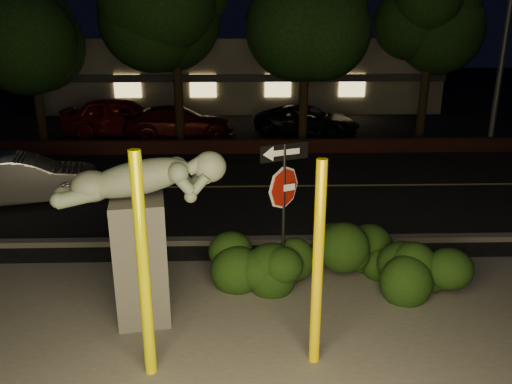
# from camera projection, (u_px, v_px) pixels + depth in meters

# --- Properties ---
(ground) EXTENTS (90.00, 90.00, 0.00)m
(ground) POSITION_uv_depth(u_px,v_px,m) (241.00, 162.00, 17.65)
(ground) COLOR black
(ground) RESTS_ON ground
(patio) EXTENTS (14.00, 6.00, 0.02)m
(patio) POSITION_uv_depth(u_px,v_px,m) (244.00, 352.00, 7.20)
(patio) COLOR #4C4944
(patio) RESTS_ON ground
(road) EXTENTS (80.00, 8.00, 0.01)m
(road) POSITION_uv_depth(u_px,v_px,m) (242.00, 187.00, 14.80)
(road) COLOR black
(road) RESTS_ON ground
(lane_marking) EXTENTS (80.00, 0.12, 0.00)m
(lane_marking) POSITION_uv_depth(u_px,v_px,m) (242.00, 186.00, 14.80)
(lane_marking) COLOR tan
(lane_marking) RESTS_ON road
(curb) EXTENTS (80.00, 0.25, 0.12)m
(curb) POSITION_uv_depth(u_px,v_px,m) (242.00, 241.00, 10.89)
(curb) COLOR #4C4944
(curb) RESTS_ON ground
(brick_wall) EXTENTS (40.00, 0.35, 0.50)m
(brick_wall) POSITION_uv_depth(u_px,v_px,m) (241.00, 146.00, 18.81)
(brick_wall) COLOR #4B1E18
(brick_wall) RESTS_ON ground
(parking_lot) EXTENTS (40.00, 12.00, 0.01)m
(parking_lot) POSITION_uv_depth(u_px,v_px,m) (241.00, 125.00, 24.30)
(parking_lot) COLOR black
(parking_lot) RESTS_ON ground
(building) EXTENTS (22.00, 10.20, 4.00)m
(building) POSITION_uv_depth(u_px,v_px,m) (240.00, 71.00, 31.28)
(building) COLOR slate
(building) RESTS_ON ground
(tree_far_a) EXTENTS (4.60, 4.60, 7.43)m
(tree_far_a) POSITION_uv_depth(u_px,v_px,m) (26.00, 5.00, 18.61)
(tree_far_a) COLOR black
(tree_far_a) RESTS_ON ground
(tree_far_d) EXTENTS (4.40, 4.40, 7.42)m
(tree_far_d) POSITION_uv_depth(u_px,v_px,m) (433.00, 3.00, 19.33)
(tree_far_d) COLOR black
(tree_far_d) RESTS_ON ground
(yellow_pole_left) EXTENTS (0.16, 0.16, 3.11)m
(yellow_pole_left) POSITION_uv_depth(u_px,v_px,m) (144.00, 269.00, 6.31)
(yellow_pole_left) COLOR #E6E200
(yellow_pole_left) RESTS_ON ground
(yellow_pole_right) EXTENTS (0.15, 0.15, 2.94)m
(yellow_pole_right) POSITION_uv_depth(u_px,v_px,m) (318.00, 267.00, 6.57)
(yellow_pole_right) COLOR #FFD500
(yellow_pole_right) RESTS_ON ground
(signpost) EXTENTS (0.83, 0.39, 2.65)m
(signpost) POSITION_uv_depth(u_px,v_px,m) (284.00, 188.00, 8.45)
(signpost) COLOR black
(signpost) RESTS_ON ground
(sculpture) EXTENTS (2.55, 1.06, 2.72)m
(sculpture) POSITION_uv_depth(u_px,v_px,m) (142.00, 222.00, 7.54)
(sculpture) COLOR #4C4944
(sculpture) RESTS_ON ground
(hedge_center) EXTENTS (2.16, 1.15, 1.09)m
(hedge_center) POSITION_uv_depth(u_px,v_px,m) (262.00, 258.00, 8.92)
(hedge_center) COLOR black
(hedge_center) RESTS_ON ground
(hedge_right) EXTENTS (2.02, 1.47, 1.19)m
(hedge_right) POSITION_uv_depth(u_px,v_px,m) (357.00, 245.00, 9.37)
(hedge_right) COLOR black
(hedge_right) RESTS_ON ground
(hedge_far_right) EXTENTS (1.55, 0.99, 1.06)m
(hedge_far_right) POSITION_uv_depth(u_px,v_px,m) (428.00, 266.00, 8.66)
(hedge_far_right) COLOR black
(hedge_far_right) RESTS_ON ground
(silver_sedan) EXTENTS (4.23, 2.53, 1.32)m
(silver_sedan) POSITION_uv_depth(u_px,v_px,m) (22.00, 179.00, 13.26)
(silver_sedan) COLOR #A4A5A9
(silver_sedan) RESTS_ON ground
(parked_car_red) EXTENTS (5.01, 2.04, 1.70)m
(parked_car_red) POSITION_uv_depth(u_px,v_px,m) (121.00, 117.00, 21.60)
(parked_car_red) COLOR maroon
(parked_car_red) RESTS_ON ground
(parked_car_darkred) EXTENTS (4.93, 2.64, 1.36)m
(parked_car_darkred) POSITION_uv_depth(u_px,v_px,m) (179.00, 122.00, 21.32)
(parked_car_darkred) COLOR #3F0C0B
(parked_car_darkred) RESTS_ON ground
(parked_car_dark) EXTENTS (5.01, 3.51, 1.27)m
(parked_car_dark) POSITION_uv_depth(u_px,v_px,m) (307.00, 120.00, 22.00)
(parked_car_dark) COLOR black
(parked_car_dark) RESTS_ON ground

